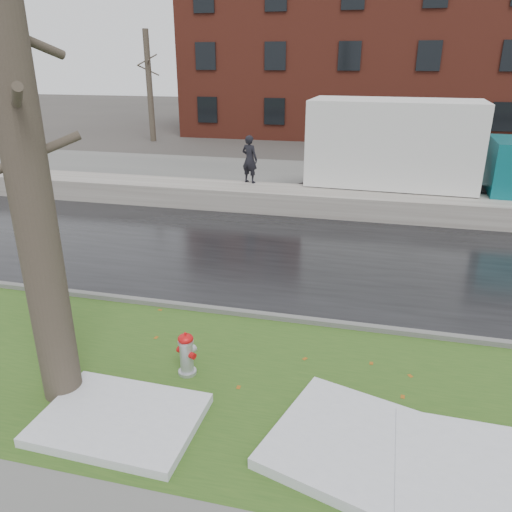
% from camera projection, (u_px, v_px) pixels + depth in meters
% --- Properties ---
extents(ground, '(120.00, 120.00, 0.00)m').
position_uv_depth(ground, '(250.00, 345.00, 9.04)').
color(ground, '#47423D').
rests_on(ground, ground).
extents(verge, '(60.00, 4.50, 0.04)m').
position_uv_depth(verge, '(231.00, 385.00, 7.90)').
color(verge, '#2B4D19').
rests_on(verge, ground).
extents(road, '(60.00, 7.00, 0.03)m').
position_uv_depth(road, '(293.00, 256.00, 13.10)').
color(road, black).
rests_on(road, ground).
extents(parking_lot, '(60.00, 9.00, 0.03)m').
position_uv_depth(parking_lot, '(328.00, 183.00, 20.77)').
color(parking_lot, slate).
rests_on(parking_lot, ground).
extents(curb, '(60.00, 0.15, 0.14)m').
position_uv_depth(curb, '(263.00, 316.00, 9.92)').
color(curb, slate).
rests_on(curb, ground).
extents(snowbank, '(60.00, 1.60, 0.75)m').
position_uv_depth(snowbank, '(315.00, 201.00, 16.76)').
color(snowbank, '#ABA69D').
rests_on(snowbank, ground).
extents(brick_building, '(26.00, 12.00, 10.00)m').
position_uv_depth(brick_building, '(388.00, 56.00, 33.84)').
color(brick_building, maroon).
rests_on(brick_building, ground).
extents(bg_tree_left, '(1.40, 1.62, 6.50)m').
position_uv_depth(bg_tree_left, '(149.00, 85.00, 30.34)').
color(bg_tree_left, brown).
rests_on(bg_tree_left, ground).
extents(bg_tree_center, '(1.40, 1.62, 6.50)m').
position_uv_depth(bg_tree_center, '(260.00, 84.00, 32.62)').
color(bg_tree_center, brown).
rests_on(bg_tree_center, ground).
extents(fire_hydrant, '(0.37, 0.36, 0.76)m').
position_uv_depth(fire_hydrant, '(187.00, 352.00, 8.02)').
color(fire_hydrant, '#ACAEB4').
rests_on(fire_hydrant, verge).
extents(tree, '(1.26, 1.47, 7.02)m').
position_uv_depth(tree, '(26.00, 164.00, 6.40)').
color(tree, brown).
rests_on(tree, verge).
extents(box_truck, '(10.83, 2.91, 3.60)m').
position_uv_depth(box_truck, '(427.00, 152.00, 16.78)').
color(box_truck, black).
rests_on(box_truck, ground).
extents(worker, '(0.70, 0.58, 1.66)m').
position_uv_depth(worker, '(250.00, 159.00, 17.39)').
color(worker, black).
rests_on(worker, snowbank).
extents(snow_patch_near, '(3.07, 2.67, 0.16)m').
position_uv_depth(snow_patch_near, '(374.00, 452.00, 6.42)').
color(snow_patch_near, silver).
rests_on(snow_patch_near, verge).
extents(snow_patch_far, '(2.24, 1.66, 0.14)m').
position_uv_depth(snow_patch_far, '(120.00, 419.00, 7.02)').
color(snow_patch_far, silver).
rests_on(snow_patch_far, verge).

